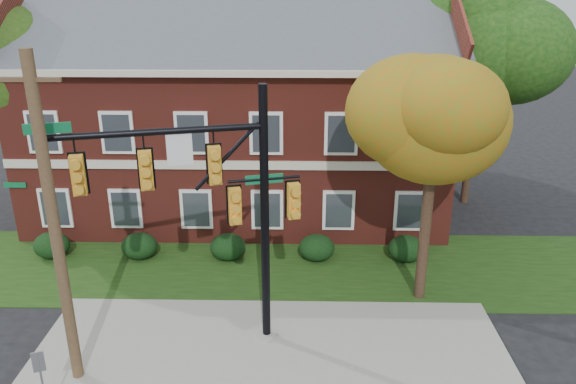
{
  "coord_description": "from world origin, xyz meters",
  "views": [
    {
      "loc": [
        0.78,
        -13.09,
        10.39
      ],
      "look_at": [
        0.45,
        3.0,
        4.26
      ],
      "focal_mm": 35.0,
      "sensor_mm": 36.0,
      "label": 1
    }
  ],
  "objects_px": {
    "apartment_building": "(238,106)",
    "utility_pole": "(55,229)",
    "tree_left_rear": "(7,72)",
    "hedge_far_left": "(52,245)",
    "hedge_right": "(317,248)",
    "traffic_signal": "(214,195)",
    "tree_right_rear": "(492,34)",
    "hedge_far_right": "(406,249)",
    "tree_near_right": "(445,109)",
    "hedge_left": "(139,246)",
    "sign_post": "(41,374)",
    "hedge_center": "(228,247)",
    "tree_far_rear": "(275,8)"
  },
  "relations": [
    {
      "from": "hedge_far_right",
      "to": "tree_right_rear",
      "type": "relative_size",
      "value": 0.13
    },
    {
      "from": "hedge_left",
      "to": "hedge_right",
      "type": "relative_size",
      "value": 1.0
    },
    {
      "from": "apartment_building",
      "to": "tree_near_right",
      "type": "relative_size",
      "value": 2.19
    },
    {
      "from": "tree_near_right",
      "to": "apartment_building",
      "type": "bearing_deg",
      "value": 131.77
    },
    {
      "from": "tree_far_rear",
      "to": "utility_pole",
      "type": "bearing_deg",
      "value": -102.96
    },
    {
      "from": "utility_pole",
      "to": "sign_post",
      "type": "bearing_deg",
      "value": -97.98
    },
    {
      "from": "tree_left_rear",
      "to": "utility_pole",
      "type": "height_order",
      "value": "utility_pole"
    },
    {
      "from": "hedge_right",
      "to": "hedge_center",
      "type": "bearing_deg",
      "value": 180.0
    },
    {
      "from": "apartment_building",
      "to": "tree_right_rear",
      "type": "bearing_deg",
      "value": 4.33
    },
    {
      "from": "apartment_building",
      "to": "hedge_left",
      "type": "xyz_separation_m",
      "value": [
        -3.5,
        -5.25,
        -4.46
      ]
    },
    {
      "from": "tree_far_rear",
      "to": "tree_right_rear",
      "type": "bearing_deg",
      "value": -35.0
    },
    {
      "from": "hedge_left",
      "to": "sign_post",
      "type": "relative_size",
      "value": 0.7
    },
    {
      "from": "apartment_building",
      "to": "tree_near_right",
      "type": "distance_m",
      "value": 10.97
    },
    {
      "from": "traffic_signal",
      "to": "utility_pole",
      "type": "distance_m",
      "value": 4.11
    },
    {
      "from": "hedge_far_right",
      "to": "utility_pole",
      "type": "height_order",
      "value": "utility_pole"
    },
    {
      "from": "sign_post",
      "to": "tree_near_right",
      "type": "bearing_deg",
      "value": 7.07
    },
    {
      "from": "hedge_far_left",
      "to": "tree_near_right",
      "type": "bearing_deg",
      "value": -11.27
    },
    {
      "from": "hedge_left",
      "to": "tree_far_rear",
      "type": "distance_m",
      "value": 16.25
    },
    {
      "from": "hedge_far_right",
      "to": "sign_post",
      "type": "height_order",
      "value": "sign_post"
    },
    {
      "from": "hedge_center",
      "to": "hedge_right",
      "type": "relative_size",
      "value": 1.0
    },
    {
      "from": "tree_left_rear",
      "to": "utility_pole",
      "type": "relative_size",
      "value": 0.99
    },
    {
      "from": "tree_near_right",
      "to": "utility_pole",
      "type": "relative_size",
      "value": 0.96
    },
    {
      "from": "apartment_building",
      "to": "hedge_right",
      "type": "height_order",
      "value": "apartment_building"
    },
    {
      "from": "hedge_left",
      "to": "sign_post",
      "type": "distance_m",
      "value": 8.74
    },
    {
      "from": "apartment_building",
      "to": "tree_left_rear",
      "type": "bearing_deg",
      "value": -173.46
    },
    {
      "from": "apartment_building",
      "to": "hedge_center",
      "type": "distance_m",
      "value": 6.89
    },
    {
      "from": "traffic_signal",
      "to": "apartment_building",
      "type": "bearing_deg",
      "value": 77.78
    },
    {
      "from": "hedge_far_right",
      "to": "tree_right_rear",
      "type": "xyz_separation_m",
      "value": [
        4.31,
        6.11,
        7.6
      ]
    },
    {
      "from": "hedge_right",
      "to": "traffic_signal",
      "type": "height_order",
      "value": "traffic_signal"
    },
    {
      "from": "hedge_right",
      "to": "sign_post",
      "type": "relative_size",
      "value": 0.7
    },
    {
      "from": "tree_left_rear",
      "to": "hedge_far_left",
      "type": "bearing_deg",
      "value": -56.58
    },
    {
      "from": "hedge_far_left",
      "to": "tree_left_rear",
      "type": "relative_size",
      "value": 0.16
    },
    {
      "from": "tree_left_rear",
      "to": "sign_post",
      "type": "bearing_deg",
      "value": -64.11
    },
    {
      "from": "hedge_right",
      "to": "utility_pole",
      "type": "xyz_separation_m",
      "value": [
        -6.82,
        -7.15,
        4.02
      ]
    },
    {
      "from": "tree_far_rear",
      "to": "tree_left_rear",
      "type": "bearing_deg",
      "value": -141.03
    },
    {
      "from": "tree_right_rear",
      "to": "hedge_right",
      "type": "bearing_deg",
      "value": -141.98
    },
    {
      "from": "hedge_left",
      "to": "utility_pole",
      "type": "bearing_deg",
      "value": -88.54
    },
    {
      "from": "tree_near_right",
      "to": "tree_far_rear",
      "type": "relative_size",
      "value": 0.74
    },
    {
      "from": "hedge_far_left",
      "to": "hedge_far_right",
      "type": "bearing_deg",
      "value": 0.0
    },
    {
      "from": "hedge_right",
      "to": "tree_right_rear",
      "type": "xyz_separation_m",
      "value": [
        7.81,
        6.11,
        7.6
      ]
    },
    {
      "from": "tree_right_rear",
      "to": "traffic_signal",
      "type": "relative_size",
      "value": 1.35
    },
    {
      "from": "hedge_left",
      "to": "traffic_signal",
      "type": "xyz_separation_m",
      "value": [
        3.96,
        -5.56,
        4.34
      ]
    },
    {
      "from": "sign_post",
      "to": "tree_far_rear",
      "type": "bearing_deg",
      "value": 55.87
    },
    {
      "from": "utility_pole",
      "to": "tree_far_rear",
      "type": "bearing_deg",
      "value": 75.78
    },
    {
      "from": "tree_left_rear",
      "to": "hedge_center",
      "type": "bearing_deg",
      "value": -23.04
    },
    {
      "from": "apartment_building",
      "to": "utility_pole",
      "type": "distance_m",
      "value": 12.85
    },
    {
      "from": "apartment_building",
      "to": "hedge_far_left",
      "type": "relative_size",
      "value": 13.43
    },
    {
      "from": "apartment_building",
      "to": "sign_post",
      "type": "distance_m",
      "value": 14.84
    },
    {
      "from": "hedge_far_right",
      "to": "traffic_signal",
      "type": "bearing_deg",
      "value": -139.66
    },
    {
      "from": "tree_near_right",
      "to": "sign_post",
      "type": "xyz_separation_m",
      "value": [
        -10.72,
        -5.87,
        -5.31
      ]
    }
  ]
}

